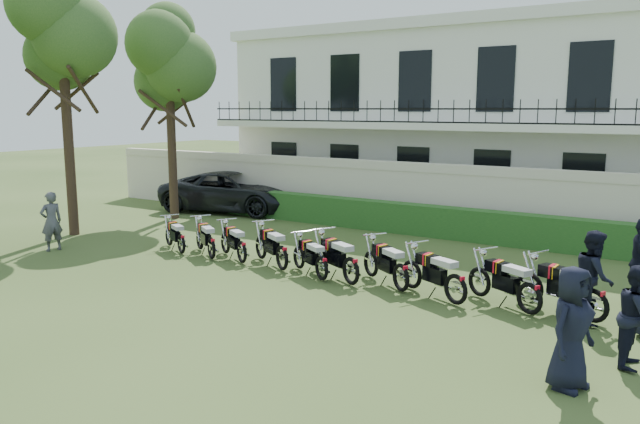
% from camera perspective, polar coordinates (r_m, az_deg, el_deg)
% --- Properties ---
extents(ground, '(100.00, 100.00, 0.00)m').
position_cam_1_polar(ground, '(14.77, -2.76, -6.74)').
color(ground, '#35491D').
rests_on(ground, ground).
extents(perimeter_wall, '(30.00, 0.35, 2.30)m').
position_cam_1_polar(perimeter_wall, '(21.39, 9.85, 1.40)').
color(perimeter_wall, beige).
rests_on(perimeter_wall, ground).
extents(hedge, '(18.00, 0.60, 1.00)m').
position_cam_1_polar(hedge, '(20.39, 11.49, -0.95)').
color(hedge, '#1B491A').
rests_on(hedge, ground).
extents(building, '(20.40, 9.60, 7.40)m').
position_cam_1_polar(building, '(26.77, 15.12, 8.26)').
color(building, white).
rests_on(building, ground).
extents(tree_west_mid, '(3.40, 3.20, 8.82)m').
position_cam_1_polar(tree_west_mid, '(21.88, -22.56, 15.46)').
color(tree_west_mid, '#473323').
rests_on(tree_west_mid, ground).
extents(tree_west_near, '(3.40, 3.20, 7.90)m').
position_cam_1_polar(tree_west_near, '(23.95, -13.63, 13.44)').
color(tree_west_near, '#473323').
rests_on(tree_west_near, ground).
extents(motorcycle_0, '(1.63, 0.92, 0.97)m').
position_cam_1_polar(motorcycle_0, '(18.16, -12.58, -2.43)').
color(motorcycle_0, black).
rests_on(motorcycle_0, ground).
extents(motorcycle_1, '(1.67, 1.10, 1.04)m').
position_cam_1_polar(motorcycle_1, '(17.34, -9.90, -2.79)').
color(motorcycle_1, black).
rests_on(motorcycle_1, ground).
extents(motorcycle_2, '(1.70, 1.00, 1.03)m').
position_cam_1_polar(motorcycle_2, '(16.77, -7.17, -3.16)').
color(motorcycle_2, black).
rests_on(motorcycle_2, ground).
extents(motorcycle_3, '(1.82, 1.08, 1.11)m').
position_cam_1_polar(motorcycle_3, '(15.92, -3.50, -3.65)').
color(motorcycle_3, black).
rests_on(motorcycle_3, ground).
extents(motorcycle_4, '(1.66, 1.00, 1.01)m').
position_cam_1_polar(motorcycle_4, '(14.98, 0.15, -4.64)').
color(motorcycle_4, black).
rests_on(motorcycle_4, ground).
extents(motorcycle_5, '(1.92, 1.08, 1.15)m').
position_cam_1_polar(motorcycle_5, '(14.60, 2.85, -4.78)').
color(motorcycle_5, black).
rests_on(motorcycle_5, ground).
extents(motorcycle_6, '(1.77, 1.18, 1.11)m').
position_cam_1_polar(motorcycle_6, '(14.19, 7.43, -5.33)').
color(motorcycle_6, black).
rests_on(motorcycle_6, ground).
extents(motorcycle_7, '(1.93, 1.01, 1.13)m').
position_cam_1_polar(motorcycle_7, '(13.46, 12.33, -6.25)').
color(motorcycle_7, black).
rests_on(motorcycle_7, ground).
extents(motorcycle_8, '(1.88, 1.06, 1.12)m').
position_cam_1_polar(motorcycle_8, '(13.23, 18.65, -6.83)').
color(motorcycle_8, black).
rests_on(motorcycle_8, ground).
extents(motorcycle_9, '(2.01, 0.98, 1.16)m').
position_cam_1_polar(motorcycle_9, '(13.17, 23.73, -7.14)').
color(motorcycle_9, black).
rests_on(motorcycle_9, ground).
extents(suv, '(6.22, 3.90, 1.60)m').
position_cam_1_polar(suv, '(25.30, -7.99, 1.83)').
color(suv, black).
rests_on(suv, ground).
extents(inspector, '(0.53, 0.70, 1.74)m').
position_cam_1_polar(inspector, '(19.76, -23.35, -0.79)').
color(inspector, '#5C5B61').
rests_on(inspector, ground).
extents(officer_0, '(0.83, 1.04, 1.87)m').
position_cam_1_polar(officer_0, '(10.00, 21.99, -9.81)').
color(officer_0, black).
rests_on(officer_0, ground).
extents(officer_1, '(0.64, 0.81, 1.68)m').
position_cam_1_polar(officer_1, '(11.29, 27.09, -8.49)').
color(officer_1, black).
rests_on(officer_1, ground).
extents(officer_4, '(0.88, 1.03, 1.82)m').
position_cam_1_polar(officer_4, '(13.17, 23.75, -5.45)').
color(officer_4, black).
rests_on(officer_4, ground).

